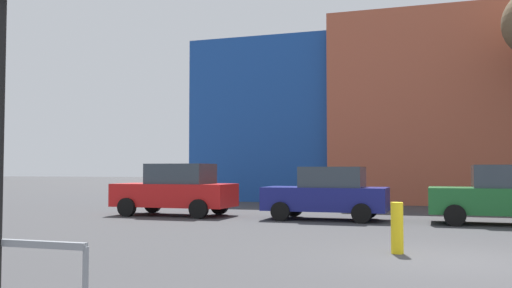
# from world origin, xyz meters

# --- Properties ---
(ground_plane) EXTENTS (200.00, 200.00, 0.00)m
(ground_plane) POSITION_xyz_m (0.00, 0.00, 0.00)
(ground_plane) COLOR #38383A
(parked_car_0) EXTENTS (4.25, 2.08, 1.84)m
(parked_car_0) POSITION_xyz_m (-9.31, 7.31, 0.91)
(parked_car_0) COLOR red
(parked_car_0) RESTS_ON ground_plane
(parked_car_1) EXTENTS (3.98, 1.95, 1.72)m
(parked_car_1) POSITION_xyz_m (-3.86, 7.31, 0.86)
(parked_car_1) COLOR navy
(parked_car_1) RESTS_ON ground_plane
(parked_car_2) EXTENTS (4.10, 2.01, 1.77)m
(parked_car_2) POSITION_xyz_m (1.42, 7.31, 0.88)
(parked_car_2) COLOR #1E662D
(parked_car_2) RESTS_ON ground_plane
(bollard_yellow_0) EXTENTS (0.24, 0.24, 0.99)m
(bollard_yellow_0) POSITION_xyz_m (-1.17, 0.49, 0.50)
(bollard_yellow_0) COLOR yellow
(bollard_yellow_0) RESTS_ON ground_plane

